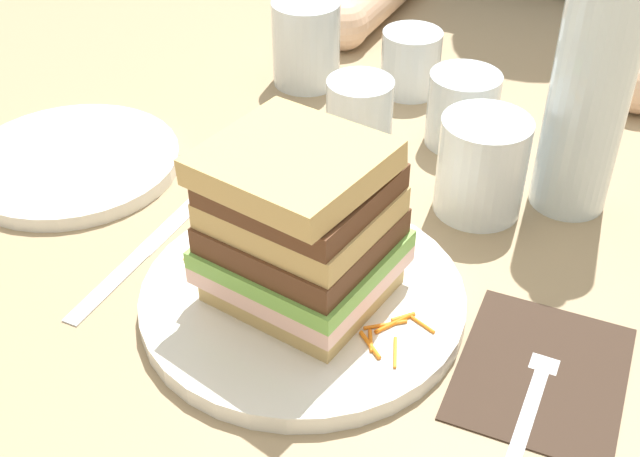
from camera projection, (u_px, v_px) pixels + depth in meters
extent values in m
plane|color=#9E8460|center=(313.00, 304.00, 0.64)|extent=(3.00, 3.00, 0.00)
cylinder|color=white|center=(303.00, 298.00, 0.64)|extent=(0.25, 0.25, 0.02)
cube|color=tan|center=(303.00, 281.00, 0.62)|extent=(0.13, 0.12, 0.02)
cube|color=beige|center=(302.00, 263.00, 0.61)|extent=(0.14, 0.13, 0.01)
cube|color=#7AB74C|center=(302.00, 249.00, 0.61)|extent=(0.14, 0.13, 0.01)
cube|color=#56331E|center=(302.00, 230.00, 0.60)|extent=(0.13, 0.13, 0.02)
cube|color=tan|center=(301.00, 207.00, 0.58)|extent=(0.13, 0.12, 0.02)
cube|color=#56331E|center=(301.00, 185.00, 0.57)|extent=(0.13, 0.12, 0.02)
cube|color=tan|center=(292.00, 163.00, 0.56)|extent=(0.14, 0.13, 0.03)
cylinder|color=orange|center=(199.00, 265.00, 0.65)|extent=(0.03, 0.01, 0.00)
cylinder|color=orange|center=(227.00, 245.00, 0.67)|extent=(0.03, 0.01, 0.00)
cylinder|color=orange|center=(208.00, 256.00, 0.66)|extent=(0.02, 0.01, 0.00)
cylinder|color=orange|center=(227.00, 238.00, 0.68)|extent=(0.01, 0.02, 0.00)
cylinder|color=orange|center=(229.00, 256.00, 0.66)|extent=(0.02, 0.01, 0.00)
cylinder|color=orange|center=(235.00, 248.00, 0.67)|extent=(0.01, 0.03, 0.00)
cylinder|color=orange|center=(222.00, 257.00, 0.66)|extent=(0.02, 0.01, 0.00)
cylinder|color=orange|center=(393.00, 323.00, 0.60)|extent=(0.02, 0.03, 0.00)
cylinder|color=orange|center=(370.00, 345.00, 0.58)|extent=(0.02, 0.02, 0.00)
cylinder|color=orange|center=(385.00, 325.00, 0.60)|extent=(0.03, 0.02, 0.00)
cylinder|color=orange|center=(395.00, 352.00, 0.58)|extent=(0.01, 0.03, 0.00)
cylinder|color=orange|center=(404.00, 317.00, 0.61)|extent=(0.02, 0.02, 0.00)
cylinder|color=orange|center=(422.00, 323.00, 0.60)|extent=(0.02, 0.01, 0.00)
cylinder|color=orange|center=(371.00, 341.00, 0.59)|extent=(0.01, 0.02, 0.00)
cube|color=#38281E|center=(542.00, 372.00, 0.58)|extent=(0.12, 0.15, 0.00)
cube|color=silver|center=(524.00, 425.00, 0.54)|extent=(0.01, 0.11, 0.00)
cube|color=silver|center=(545.00, 361.00, 0.59)|extent=(0.02, 0.02, 0.00)
cylinder|color=silver|center=(565.00, 339.00, 0.60)|extent=(0.00, 0.04, 0.00)
cylinder|color=silver|center=(557.00, 337.00, 0.61)|extent=(0.00, 0.04, 0.00)
cylinder|color=silver|center=(549.00, 335.00, 0.61)|extent=(0.00, 0.04, 0.00)
cylinder|color=silver|center=(542.00, 333.00, 0.61)|extent=(0.00, 0.04, 0.00)
cube|color=silver|center=(107.00, 286.00, 0.66)|extent=(0.02, 0.10, 0.00)
cube|color=silver|center=(177.00, 219.00, 0.73)|extent=(0.02, 0.11, 0.00)
cylinder|color=white|center=(482.00, 166.00, 0.72)|extent=(0.08, 0.08, 0.09)
cylinder|color=orange|center=(480.00, 181.00, 0.73)|extent=(0.07, 0.07, 0.06)
cylinder|color=silver|center=(590.00, 90.00, 0.68)|extent=(0.07, 0.07, 0.23)
cylinder|color=silver|center=(411.00, 62.00, 0.90)|extent=(0.07, 0.07, 0.07)
cylinder|color=silver|center=(306.00, 43.00, 0.91)|extent=(0.08, 0.08, 0.10)
cylinder|color=silver|center=(462.00, 109.00, 0.81)|extent=(0.07, 0.07, 0.08)
cylinder|color=silver|center=(359.00, 114.00, 0.81)|extent=(0.07, 0.07, 0.07)
cylinder|color=white|center=(72.00, 162.00, 0.79)|extent=(0.21, 0.21, 0.01)
sphere|color=#DBAD89|center=(344.00, 25.00, 1.00)|extent=(0.06, 0.06, 0.06)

